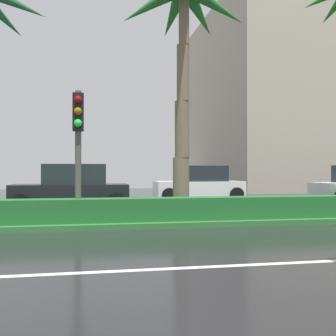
{
  "coord_description": "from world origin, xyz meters",
  "views": [
    {
      "loc": [
        4.03,
        -3.86,
        1.46
      ],
      "look_at": [
        7.36,
        13.22,
        1.59
      ],
      "focal_mm": 42.83,
      "sensor_mm": 36.0,
      "label": 1
    }
  ],
  "objects_px": {
    "palm_tree_centre": "(184,21)",
    "car_in_traffic_second": "(72,188)",
    "car_in_traffic_third": "(199,184)",
    "traffic_signal_median_right": "(78,132)"
  },
  "relations": [
    {
      "from": "car_in_traffic_second",
      "to": "car_in_traffic_third",
      "type": "height_order",
      "value": "same"
    },
    {
      "from": "car_in_traffic_third",
      "to": "car_in_traffic_second",
      "type": "bearing_deg",
      "value": 29.78
    },
    {
      "from": "car_in_traffic_second",
      "to": "car_in_traffic_third",
      "type": "distance_m",
      "value": 6.87
    },
    {
      "from": "palm_tree_centre",
      "to": "car_in_traffic_third",
      "type": "bearing_deg",
      "value": 71.07
    },
    {
      "from": "car_in_traffic_second",
      "to": "car_in_traffic_third",
      "type": "xyz_separation_m",
      "value": [
        5.97,
        3.41,
        0.0
      ]
    },
    {
      "from": "car_in_traffic_second",
      "to": "palm_tree_centre",
      "type": "bearing_deg",
      "value": 132.91
    },
    {
      "from": "palm_tree_centre",
      "to": "car_in_traffic_third",
      "type": "distance_m",
      "value": 9.22
    },
    {
      "from": "palm_tree_centre",
      "to": "car_in_traffic_second",
      "type": "distance_m",
      "value": 7.34
    },
    {
      "from": "traffic_signal_median_right",
      "to": "car_in_traffic_second",
      "type": "xyz_separation_m",
      "value": [
        -0.37,
        5.13,
        -1.65
      ]
    },
    {
      "from": "palm_tree_centre",
      "to": "car_in_traffic_third",
      "type": "xyz_separation_m",
      "value": [
        2.46,
        7.18,
        -5.23
      ]
    }
  ]
}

